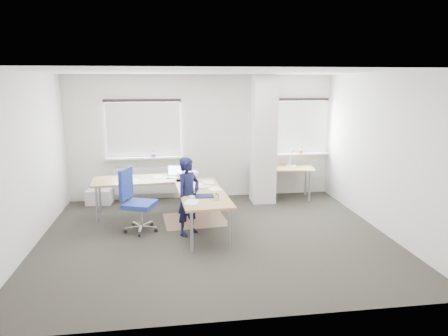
{
  "coord_description": "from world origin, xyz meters",
  "views": [
    {
      "loc": [
        -0.75,
        -6.49,
        2.67
      ],
      "look_at": [
        0.28,
        0.9,
        1.02
      ],
      "focal_mm": 32.0,
      "sensor_mm": 36.0,
      "label": 1
    }
  ],
  "objects": [
    {
      "name": "ground",
      "position": [
        0.0,
        0.0,
        0.0
      ],
      "size": [
        6.0,
        6.0,
        0.0
      ],
      "primitive_type": "plane",
      "color": "black",
      "rests_on": "ground"
    },
    {
      "name": "person",
      "position": [
        -0.44,
        0.2,
        0.69
      ],
      "size": [
        0.59,
        0.59,
        1.38
      ],
      "primitive_type": "imported",
      "rotation": [
        0.0,
        0.0,
        0.77
      ],
      "color": "black",
      "rests_on": "ground"
    },
    {
      "name": "floor_mat",
      "position": [
        -0.29,
        0.91,
        0.0
      ],
      "size": [
        1.27,
        1.1,
        0.01
      ],
      "primitive_type": "cube",
      "rotation": [
        0.0,
        0.0,
        0.09
      ],
      "color": "#866249",
      "rests_on": "ground"
    },
    {
      "name": "room_shell",
      "position": [
        0.18,
        0.45,
        1.75
      ],
      "size": [
        6.04,
        5.04,
        2.82
      ],
      "color": "beige",
      "rests_on": "ground"
    },
    {
      "name": "desk_side",
      "position": [
        1.8,
        2.16,
        0.69
      ],
      "size": [
        1.5,
        0.93,
        1.22
      ],
      "rotation": [
        0.0,
        0.0,
        -0.17
      ],
      "color": "olive",
      "rests_on": "ground"
    },
    {
      "name": "white_crate",
      "position": [
        -2.31,
        2.25,
        0.16
      ],
      "size": [
        0.57,
        0.43,
        0.32
      ],
      "primitive_type": "cube",
      "rotation": [
        0.0,
        0.0,
        -0.1
      ],
      "color": "white",
      "rests_on": "ground"
    },
    {
      "name": "desk_main",
      "position": [
        -0.7,
        0.91,
        0.69
      ],
      "size": [
        2.57,
        2.62,
        0.96
      ],
      "rotation": [
        0.0,
        0.0,
        0.07
      ],
      "color": "olive",
      "rests_on": "ground"
    },
    {
      "name": "task_chair",
      "position": [
        -1.34,
        0.46,
        0.32
      ],
      "size": [
        0.67,
        0.65,
        1.15
      ],
      "rotation": [
        0.0,
        0.0,
        -0.36
      ],
      "color": "navy",
      "rests_on": "ground"
    }
  ]
}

